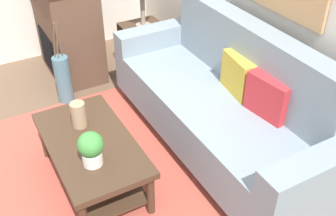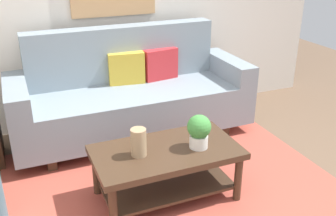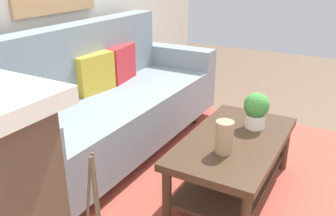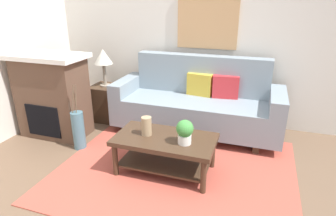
{
  "view_description": "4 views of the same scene",
  "coord_description": "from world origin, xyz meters",
  "px_view_note": "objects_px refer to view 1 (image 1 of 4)",
  "views": [
    {
      "loc": [
        2.21,
        -0.19,
        2.4
      ],
      "look_at": [
        -0.01,
        1.04,
        0.58
      ],
      "focal_mm": 43.65,
      "sensor_mm": 36.0,
      "label": 1
    },
    {
      "loc": [
        -1.08,
        -1.93,
        1.88
      ],
      "look_at": [
        0.15,
        1.02,
        0.49
      ],
      "focal_mm": 41.68,
      "sensor_mm": 36.0,
      "label": 2
    },
    {
      "loc": [
        -2.21,
        -0.23,
        1.52
      ],
      "look_at": [
        -0.06,
        0.97,
        0.53
      ],
      "focal_mm": 38.16,
      "sensor_mm": 36.0,
      "label": 3
    },
    {
      "loc": [
        0.81,
        -2.18,
        1.85
      ],
      "look_at": [
        -0.19,
        0.79,
        0.63
      ],
      "focal_mm": 30.42,
      "sensor_mm": 36.0,
      "label": 4
    }
  ],
  "objects_px": {
    "throw_pillow_crimson": "(268,97)",
    "potted_plant_tabletop": "(91,148)",
    "fireplace": "(67,23)",
    "side_table": "(144,50)",
    "coffee_table": "(92,153)",
    "throw_pillow_mustard": "(238,75)",
    "floor_vase": "(63,80)",
    "tabletop_vase": "(79,115)",
    "couch": "(223,104)"
  },
  "relations": [
    {
      "from": "side_table",
      "to": "couch",
      "type": "bearing_deg",
      "value": 0.72
    },
    {
      "from": "coffee_table",
      "to": "floor_vase",
      "type": "xyz_separation_m",
      "value": [
        -1.24,
        0.15,
        -0.06
      ]
    },
    {
      "from": "tabletop_vase",
      "to": "fireplace",
      "type": "distance_m",
      "value": 1.64
    },
    {
      "from": "tabletop_vase",
      "to": "floor_vase",
      "type": "relative_size",
      "value": 0.41
    },
    {
      "from": "coffee_table",
      "to": "fireplace",
      "type": "relative_size",
      "value": 0.95
    },
    {
      "from": "throw_pillow_mustard",
      "to": "tabletop_vase",
      "type": "bearing_deg",
      "value": -103.52
    },
    {
      "from": "couch",
      "to": "floor_vase",
      "type": "bearing_deg",
      "value": -143.23
    },
    {
      "from": "throw_pillow_crimson",
      "to": "coffee_table",
      "type": "relative_size",
      "value": 0.33
    },
    {
      "from": "throw_pillow_crimson",
      "to": "floor_vase",
      "type": "bearing_deg",
      "value": -146.64
    },
    {
      "from": "tabletop_vase",
      "to": "coffee_table",
      "type": "bearing_deg",
      "value": 0.15
    },
    {
      "from": "side_table",
      "to": "floor_vase",
      "type": "height_order",
      "value": "side_table"
    },
    {
      "from": "tabletop_vase",
      "to": "potted_plant_tabletop",
      "type": "distance_m",
      "value": 0.46
    },
    {
      "from": "throw_pillow_mustard",
      "to": "side_table",
      "type": "xyz_separation_m",
      "value": [
        -1.47,
        -0.14,
        -0.4
      ]
    },
    {
      "from": "potted_plant_tabletop",
      "to": "fireplace",
      "type": "bearing_deg",
      "value": 166.74
    },
    {
      "from": "fireplace",
      "to": "potted_plant_tabletop",
      "type": "bearing_deg",
      "value": -13.26
    },
    {
      "from": "potted_plant_tabletop",
      "to": "floor_vase",
      "type": "distance_m",
      "value": 1.52
    },
    {
      "from": "floor_vase",
      "to": "fireplace",
      "type": "bearing_deg",
      "value": 154.82
    },
    {
      "from": "throw_pillow_mustard",
      "to": "fireplace",
      "type": "bearing_deg",
      "value": -155.69
    },
    {
      "from": "coffee_table",
      "to": "side_table",
      "type": "xyz_separation_m",
      "value": [
        -1.38,
        1.13,
        -0.03
      ]
    },
    {
      "from": "throw_pillow_mustard",
      "to": "potted_plant_tabletop",
      "type": "bearing_deg",
      "value": -83.68
    },
    {
      "from": "throw_pillow_crimson",
      "to": "throw_pillow_mustard",
      "type": "bearing_deg",
      "value": 180.0
    },
    {
      "from": "couch",
      "to": "coffee_table",
      "type": "distance_m",
      "value": 1.15
    },
    {
      "from": "coffee_table",
      "to": "floor_vase",
      "type": "bearing_deg",
      "value": 172.94
    },
    {
      "from": "tabletop_vase",
      "to": "potted_plant_tabletop",
      "type": "relative_size",
      "value": 0.8
    },
    {
      "from": "potted_plant_tabletop",
      "to": "throw_pillow_mustard",
      "type": "bearing_deg",
      "value": 96.32
    },
    {
      "from": "couch",
      "to": "throw_pillow_crimson",
      "type": "bearing_deg",
      "value": 18.73
    },
    {
      "from": "throw_pillow_mustard",
      "to": "coffee_table",
      "type": "height_order",
      "value": "throw_pillow_mustard"
    },
    {
      "from": "potted_plant_tabletop",
      "to": "side_table",
      "type": "bearing_deg",
      "value": 143.69
    },
    {
      "from": "potted_plant_tabletop",
      "to": "side_table",
      "type": "xyz_separation_m",
      "value": [
        -1.62,
        1.19,
        -0.29
      ]
    },
    {
      "from": "throw_pillow_mustard",
      "to": "floor_vase",
      "type": "xyz_separation_m",
      "value": [
        -1.33,
        -1.12,
        -0.43
      ]
    },
    {
      "from": "couch",
      "to": "throw_pillow_crimson",
      "type": "xyz_separation_m",
      "value": [
        0.37,
        0.12,
        0.25
      ]
    },
    {
      "from": "throw_pillow_crimson",
      "to": "potted_plant_tabletop",
      "type": "bearing_deg",
      "value": -99.41
    },
    {
      "from": "throw_pillow_crimson",
      "to": "tabletop_vase",
      "type": "distance_m",
      "value": 1.44
    },
    {
      "from": "tabletop_vase",
      "to": "throw_pillow_crimson",
      "type": "bearing_deg",
      "value": 62.05
    },
    {
      "from": "couch",
      "to": "throw_pillow_mustard",
      "type": "bearing_deg",
      "value": 90.0
    },
    {
      "from": "throw_pillow_mustard",
      "to": "floor_vase",
      "type": "bearing_deg",
      "value": -139.92
    },
    {
      "from": "tabletop_vase",
      "to": "fireplace",
      "type": "relative_size",
      "value": 0.18
    },
    {
      "from": "coffee_table",
      "to": "side_table",
      "type": "height_order",
      "value": "side_table"
    },
    {
      "from": "fireplace",
      "to": "floor_vase",
      "type": "height_order",
      "value": "fireplace"
    },
    {
      "from": "couch",
      "to": "fireplace",
      "type": "bearing_deg",
      "value": -158.92
    },
    {
      "from": "throw_pillow_mustard",
      "to": "coffee_table",
      "type": "distance_m",
      "value": 1.32
    },
    {
      "from": "potted_plant_tabletop",
      "to": "floor_vase",
      "type": "relative_size",
      "value": 0.52
    },
    {
      "from": "coffee_table",
      "to": "potted_plant_tabletop",
      "type": "distance_m",
      "value": 0.36
    },
    {
      "from": "couch",
      "to": "potted_plant_tabletop",
      "type": "relative_size",
      "value": 8.93
    },
    {
      "from": "tabletop_vase",
      "to": "potted_plant_tabletop",
      "type": "height_order",
      "value": "potted_plant_tabletop"
    },
    {
      "from": "throw_pillow_crimson",
      "to": "floor_vase",
      "type": "xyz_separation_m",
      "value": [
        -1.69,
        -1.12,
        -0.43
      ]
    },
    {
      "from": "couch",
      "to": "side_table",
      "type": "xyz_separation_m",
      "value": [
        -1.47,
        -0.02,
        -0.15
      ]
    },
    {
      "from": "throw_pillow_mustard",
      "to": "tabletop_vase",
      "type": "relative_size",
      "value": 1.72
    },
    {
      "from": "throw_pillow_crimson",
      "to": "coffee_table",
      "type": "bearing_deg",
      "value": -109.88
    },
    {
      "from": "coffee_table",
      "to": "side_table",
      "type": "relative_size",
      "value": 1.96
    }
  ]
}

